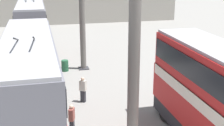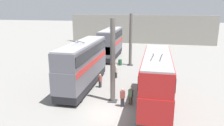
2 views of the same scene
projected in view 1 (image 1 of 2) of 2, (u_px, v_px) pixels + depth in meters
depot_back_wall at (61, 0)px, 45.59m from camera, size 0.50×36.00×7.06m
support_column_near at (133, 82)px, 12.39m from camera, size 0.85×0.85×8.07m
support_column_far at (82, 23)px, 25.34m from camera, size 0.85×0.85×8.07m
bus_right_mid at (30, 84)px, 14.83m from camera, size 11.45×2.54×5.82m
bus_right_far at (32, 27)px, 28.83m from camera, size 10.44×2.54×5.81m
person_aisle_midway at (83, 89)px, 19.75m from camera, size 0.45×0.48×1.69m
person_by_right_row at (72, 118)px, 16.02m from camera, size 0.48×0.37×1.61m
oil_drum at (65, 66)px, 25.77m from camera, size 0.60×0.60×0.92m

